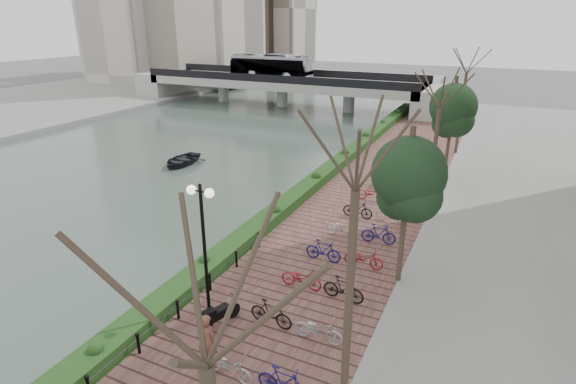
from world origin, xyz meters
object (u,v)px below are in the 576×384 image
Objects in this scene: motorcycle at (220,314)px; pedestrian at (207,341)px; lamppost at (203,226)px; boat at (181,160)px.

motorcycle is 2.06m from pedestrian.
pedestrian is (1.29, -1.91, -2.78)m from lamppost.
motorcycle is at bearing -69.29° from pedestrian.
motorcycle reaches higher than boat.
boat is at bearing -52.77° from pedestrian.
motorcycle is 0.40× the size of boat.
pedestrian is 22.98m from boat.
lamppost reaches higher than pedestrian.
pedestrian is at bearing -48.40° from motorcycle.
lamppost is 2.75× the size of pedestrian.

